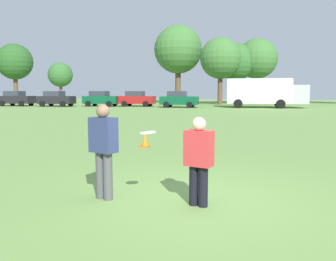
{
  "coord_description": "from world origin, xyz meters",
  "views": [
    {
      "loc": [
        0.86,
        -6.08,
        1.94
      ],
      "look_at": [
        -1.12,
        2.64,
        0.92
      ],
      "focal_mm": 37.98,
      "sensor_mm": 36.0,
      "label": 1
    }
  ],
  "objects": [
    {
      "name": "parked_car_center",
      "position": [
        -16.43,
        33.78,
        0.92
      ],
      "size": [
        4.22,
        2.26,
        1.82
      ],
      "color": "#0C4C2D",
      "rests_on": "ground"
    },
    {
      "name": "player_defender",
      "position": [
        0.07,
        -0.31,
        0.84
      ],
      "size": [
        0.51,
        0.39,
        1.5
      ],
      "color": "black",
      "rests_on": "ground"
    },
    {
      "name": "tree_west_oak",
      "position": [
        -36.95,
        46.23,
        6.56
      ],
      "size": [
        5.87,
        5.87,
        9.53
      ],
      "color": "brown",
      "rests_on": "ground"
    },
    {
      "name": "parked_car_near_right",
      "position": [
        -6.78,
        33.1,
        0.92
      ],
      "size": [
        4.22,
        2.26,
        1.82
      ],
      "color": "#0C4C2D",
      "rests_on": "ground"
    },
    {
      "name": "parked_car_near_left",
      "position": [
        -26.87,
        32.23,
        0.92
      ],
      "size": [
        4.22,
        2.26,
        1.82
      ],
      "color": "black",
      "rests_on": "ground"
    },
    {
      "name": "box_truck",
      "position": [
        2.57,
        34.44,
        1.75
      ],
      "size": [
        8.53,
        3.09,
        3.18
      ],
      "color": "white",
      "rests_on": "ground"
    },
    {
      "name": "tree_center_elm",
      "position": [
        -9.25,
        45.07,
        7.7
      ],
      "size": [
        6.89,
        6.89,
        11.2
      ],
      "color": "brown",
      "rests_on": "ground"
    },
    {
      "name": "frisbee",
      "position": [
        -0.75,
        -0.52,
        1.24
      ],
      "size": [
        0.27,
        0.27,
        0.06
      ],
      "color": "white"
    },
    {
      "name": "player_thrower",
      "position": [
        -1.62,
        -0.3,
        0.95
      ],
      "size": [
        0.53,
        0.42,
        1.69
      ],
      "color": "#4C4C51",
      "rests_on": "ground"
    },
    {
      "name": "tree_east_oak",
      "position": [
        -0.99,
        44.76,
        5.76
      ],
      "size": [
        5.16,
        5.16,
        8.38
      ],
      "color": "brown",
      "rests_on": "ground"
    },
    {
      "name": "ground_plane",
      "position": [
        0.0,
        0.0,
        0.0
      ],
      "size": [
        142.56,
        142.56,
        0.0
      ],
      "primitive_type": "plane",
      "color": "#6B9347"
    },
    {
      "name": "tree_east_birch",
      "position": [
        -2.95,
        42.45,
        6.15
      ],
      "size": [
        5.5,
        5.5,
        8.94
      ],
      "color": "brown",
      "rests_on": "ground"
    },
    {
      "name": "parked_car_mid_left",
      "position": [
        -21.51,
        32.28,
        0.92
      ],
      "size": [
        4.22,
        2.26,
        1.82
      ],
      "color": "black",
      "rests_on": "ground"
    },
    {
      "name": "tree_west_maple",
      "position": [
        -28.6,
        46.01,
        4.35
      ],
      "size": [
        3.89,
        3.89,
        6.32
      ],
      "color": "brown",
      "rests_on": "ground"
    },
    {
      "name": "parked_car_mid_right",
      "position": [
        -12.19,
        34.57,
        0.92
      ],
      "size": [
        4.22,
        2.26,
        1.82
      ],
      "color": "maroon",
      "rests_on": "ground"
    },
    {
      "name": "traffic_cone",
      "position": [
        -2.57,
        5.44,
        0.23
      ],
      "size": [
        0.32,
        0.32,
        0.48
      ],
      "color": "#D8590C",
      "rests_on": "ground"
    },
    {
      "name": "tree_far_east_pine",
      "position": [
        1.89,
        45.79,
        6.27
      ],
      "size": [
        5.61,
        5.61,
        9.12
      ],
      "color": "brown",
      "rests_on": "ground"
    }
  ]
}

